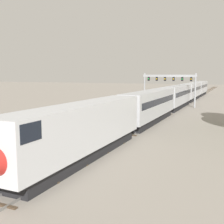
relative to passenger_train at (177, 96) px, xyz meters
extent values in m
plane|color=gray|center=(-2.00, -44.92, -2.61)|extent=(400.00, 400.00, 0.00)
cube|color=slate|center=(-0.72, 15.08, -2.53)|extent=(0.07, 200.00, 0.16)
cube|color=slate|center=(0.72, 15.08, -2.53)|extent=(0.07, 200.00, 0.16)
cube|color=#473828|center=(0.00, -46.92, -2.56)|extent=(2.60, 0.24, 0.10)
cube|color=#473828|center=(0.00, -42.92, -2.56)|extent=(2.60, 0.24, 0.10)
cube|color=#473828|center=(0.00, -38.92, -2.56)|extent=(2.60, 0.24, 0.10)
cube|color=#473828|center=(0.00, -34.92, -2.56)|extent=(2.60, 0.24, 0.10)
cube|color=#473828|center=(0.00, -30.92, -2.56)|extent=(2.60, 0.24, 0.10)
cube|color=#473828|center=(0.00, -26.92, -2.56)|extent=(2.60, 0.24, 0.10)
cube|color=#473828|center=(0.00, -22.92, -2.56)|extent=(2.60, 0.24, 0.10)
cube|color=#473828|center=(0.00, -18.92, -2.56)|extent=(2.60, 0.24, 0.10)
cube|color=#473828|center=(0.00, -14.92, -2.56)|extent=(2.60, 0.24, 0.10)
cube|color=#473828|center=(0.00, -10.92, -2.56)|extent=(2.60, 0.24, 0.10)
cube|color=#473828|center=(0.00, -6.92, -2.56)|extent=(2.60, 0.24, 0.10)
cube|color=#473828|center=(0.00, -2.92, -2.56)|extent=(2.60, 0.24, 0.10)
cube|color=#473828|center=(0.00, 1.08, -2.56)|extent=(2.60, 0.24, 0.10)
cube|color=#473828|center=(0.00, 5.08, -2.56)|extent=(2.60, 0.24, 0.10)
cube|color=#473828|center=(0.00, 9.08, -2.56)|extent=(2.60, 0.24, 0.10)
cube|color=#473828|center=(0.00, 13.08, -2.56)|extent=(2.60, 0.24, 0.10)
cube|color=#473828|center=(0.00, 17.08, -2.56)|extent=(2.60, 0.24, 0.10)
cube|color=#473828|center=(0.00, 21.08, -2.56)|extent=(2.60, 0.24, 0.10)
cube|color=#473828|center=(0.00, 25.08, -2.56)|extent=(2.60, 0.24, 0.10)
cube|color=#473828|center=(0.00, 29.08, -2.56)|extent=(2.60, 0.24, 0.10)
cube|color=#473828|center=(0.00, 33.08, -2.56)|extent=(2.60, 0.24, 0.10)
cube|color=#473828|center=(0.00, 37.08, -2.56)|extent=(2.60, 0.24, 0.10)
cube|color=#473828|center=(0.00, 41.08, -2.56)|extent=(2.60, 0.24, 0.10)
cube|color=#473828|center=(0.00, 45.08, -2.56)|extent=(2.60, 0.24, 0.10)
cube|color=#473828|center=(0.00, 49.08, -2.56)|extent=(2.60, 0.24, 0.10)
cube|color=#473828|center=(0.00, 53.08, -2.56)|extent=(2.60, 0.24, 0.10)
cube|color=#473828|center=(0.00, 57.08, -2.56)|extent=(2.60, 0.24, 0.10)
cube|color=#473828|center=(0.00, 61.08, -2.56)|extent=(2.60, 0.24, 0.10)
cube|color=#473828|center=(0.00, 65.08, -2.56)|extent=(2.60, 0.24, 0.10)
cube|color=#473828|center=(0.00, 69.08, -2.56)|extent=(2.60, 0.24, 0.10)
cube|color=#473828|center=(0.00, 73.08, -2.56)|extent=(2.60, 0.24, 0.10)
cube|color=#473828|center=(0.00, 77.08, -2.56)|extent=(2.60, 0.24, 0.10)
cube|color=#473828|center=(0.00, 81.08, -2.56)|extent=(2.60, 0.24, 0.10)
cube|color=#473828|center=(0.00, 85.08, -2.56)|extent=(2.60, 0.24, 0.10)
cube|color=#473828|center=(0.00, 89.08, -2.56)|extent=(2.60, 0.24, 0.10)
cube|color=#473828|center=(0.00, 93.08, -2.56)|extent=(2.60, 0.24, 0.10)
cube|color=#473828|center=(0.00, 97.08, -2.56)|extent=(2.60, 0.24, 0.10)
cube|color=#473828|center=(0.00, 101.08, -2.56)|extent=(2.60, 0.24, 0.10)
cube|color=#473828|center=(0.00, 105.08, -2.56)|extent=(2.60, 0.24, 0.10)
cube|color=#473828|center=(0.00, 109.08, -2.56)|extent=(2.60, 0.24, 0.10)
cube|color=#473828|center=(0.00, 113.08, -2.56)|extent=(2.60, 0.24, 0.10)
cube|color=slate|center=(-6.22, -4.92, -2.53)|extent=(0.07, 160.00, 0.16)
cube|color=slate|center=(-4.78, -4.92, -2.53)|extent=(0.07, 160.00, 0.16)
cube|color=#473828|center=(-5.50, -42.92, -2.56)|extent=(2.60, 0.24, 0.10)
cube|color=#473828|center=(-5.50, -38.92, -2.56)|extent=(2.60, 0.24, 0.10)
cube|color=#473828|center=(-5.50, -34.92, -2.56)|extent=(2.60, 0.24, 0.10)
cube|color=#473828|center=(-5.50, -30.92, -2.56)|extent=(2.60, 0.24, 0.10)
cube|color=#473828|center=(-5.50, -26.92, -2.56)|extent=(2.60, 0.24, 0.10)
cube|color=#473828|center=(-5.50, -22.92, -2.56)|extent=(2.60, 0.24, 0.10)
cube|color=#473828|center=(-5.50, -18.92, -2.56)|extent=(2.60, 0.24, 0.10)
cube|color=#473828|center=(-5.50, -14.92, -2.56)|extent=(2.60, 0.24, 0.10)
cube|color=#473828|center=(-5.50, -10.92, -2.56)|extent=(2.60, 0.24, 0.10)
cube|color=#473828|center=(-5.50, -6.92, -2.56)|extent=(2.60, 0.24, 0.10)
cube|color=#473828|center=(-5.50, -2.92, -2.56)|extent=(2.60, 0.24, 0.10)
cube|color=#473828|center=(-5.50, 1.08, -2.56)|extent=(2.60, 0.24, 0.10)
cube|color=#473828|center=(-5.50, 5.08, -2.56)|extent=(2.60, 0.24, 0.10)
cube|color=#473828|center=(-5.50, 9.08, -2.56)|extent=(2.60, 0.24, 0.10)
cube|color=#473828|center=(-5.50, 13.08, -2.56)|extent=(2.60, 0.24, 0.10)
cube|color=#473828|center=(-5.50, 17.08, -2.56)|extent=(2.60, 0.24, 0.10)
cube|color=#473828|center=(-5.50, 21.08, -2.56)|extent=(2.60, 0.24, 0.10)
cube|color=#473828|center=(-5.50, 25.08, -2.56)|extent=(2.60, 0.24, 0.10)
cube|color=#473828|center=(-5.50, 29.08, -2.56)|extent=(2.60, 0.24, 0.10)
cube|color=#473828|center=(-5.50, 33.08, -2.56)|extent=(2.60, 0.24, 0.10)
cube|color=#473828|center=(-5.50, 37.08, -2.56)|extent=(2.60, 0.24, 0.10)
cube|color=#473828|center=(-5.50, 41.08, -2.56)|extent=(2.60, 0.24, 0.10)
cube|color=#473828|center=(-5.50, 45.08, -2.56)|extent=(2.60, 0.24, 0.10)
cube|color=#473828|center=(-5.50, 49.08, -2.56)|extent=(2.60, 0.24, 0.10)
cube|color=#473828|center=(-5.50, 53.08, -2.56)|extent=(2.60, 0.24, 0.10)
cube|color=#473828|center=(-5.50, 57.08, -2.56)|extent=(2.60, 0.24, 0.10)
cube|color=#473828|center=(-5.50, 61.08, -2.56)|extent=(2.60, 0.24, 0.10)
cube|color=#473828|center=(-5.50, 65.08, -2.56)|extent=(2.60, 0.24, 0.10)
cube|color=#473828|center=(-5.50, 69.08, -2.56)|extent=(2.60, 0.24, 0.10)
cube|color=#473828|center=(-5.50, 73.08, -2.56)|extent=(2.60, 0.24, 0.10)
cube|color=silver|center=(0.00, -41.22, 0.29)|extent=(3.00, 19.41, 3.80)
cube|color=black|center=(0.00, -49.72, 1.43)|extent=(3.04, 1.80, 1.10)
cube|color=black|center=(0.00, -41.22, -2.11)|extent=(2.52, 17.47, 1.00)
cube|color=#B7BABF|center=(0.00, -20.80, 0.29)|extent=(3.00, 19.41, 3.80)
cube|color=black|center=(0.00, -20.80, 0.69)|extent=(3.04, 17.86, 0.90)
cube|color=black|center=(0.00, -20.80, -2.11)|extent=(2.52, 17.47, 1.00)
cube|color=#B7BABF|center=(0.00, -0.39, 0.29)|extent=(3.00, 19.41, 3.80)
cube|color=black|center=(0.00, -0.39, 0.69)|extent=(3.04, 17.86, 0.90)
cube|color=black|center=(0.00, -0.39, -2.11)|extent=(2.52, 17.47, 1.00)
cube|color=#B7BABF|center=(0.00, 20.02, 0.29)|extent=(3.00, 19.41, 3.80)
cube|color=black|center=(0.00, 20.02, 0.69)|extent=(3.04, 17.86, 0.90)
cube|color=black|center=(0.00, 20.02, -2.11)|extent=(2.52, 17.47, 1.00)
cube|color=#B7BABF|center=(0.00, 40.44, 0.29)|extent=(3.00, 19.41, 3.80)
cube|color=black|center=(0.00, 40.44, 0.69)|extent=(3.04, 17.86, 0.90)
cube|color=black|center=(0.00, 40.44, -2.11)|extent=(2.52, 17.47, 1.00)
cylinder|color=#999BA0|center=(-8.00, 1.69, 1.15)|extent=(0.36, 0.36, 7.52)
cylinder|color=#999BA0|center=(3.50, 1.69, 1.15)|extent=(0.36, 0.36, 7.52)
cube|color=#999BA0|center=(-2.25, 1.69, 4.31)|extent=(12.10, 0.36, 0.50)
cube|color=black|center=(-7.04, 1.74, 3.61)|extent=(0.44, 0.32, 0.90)
sphere|color=green|center=(-7.04, 1.55, 3.61)|extent=(0.28, 0.28, 0.28)
cube|color=black|center=(-5.12, 1.74, 3.61)|extent=(0.44, 0.32, 0.90)
sphere|color=yellow|center=(-5.12, 1.55, 3.61)|extent=(0.28, 0.28, 0.28)
cube|color=black|center=(-3.21, 1.74, 3.61)|extent=(0.44, 0.32, 0.90)
sphere|color=yellow|center=(-3.21, 1.55, 3.61)|extent=(0.28, 0.28, 0.28)
cube|color=black|center=(-1.29, 1.74, 3.61)|extent=(0.44, 0.32, 0.90)
sphere|color=yellow|center=(-1.29, 1.55, 3.61)|extent=(0.28, 0.28, 0.28)
cube|color=black|center=(0.62, 1.74, 3.61)|extent=(0.44, 0.32, 0.90)
sphere|color=green|center=(0.62, 1.55, 3.61)|extent=(0.28, 0.28, 0.28)
cube|color=black|center=(2.54, 1.74, 3.61)|extent=(0.44, 0.32, 0.90)
sphere|color=yellow|center=(2.54, 1.55, 3.61)|extent=(0.28, 0.28, 0.28)
cylinder|color=gray|center=(-10.00, -39.20, -1.51)|extent=(0.08, 0.08, 2.20)
cylinder|color=red|center=(-10.00, -39.22, -0.11)|extent=(0.76, 0.03, 0.76)
camera|label=1|loc=(11.90, -62.06, 4.63)|focal=45.43mm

